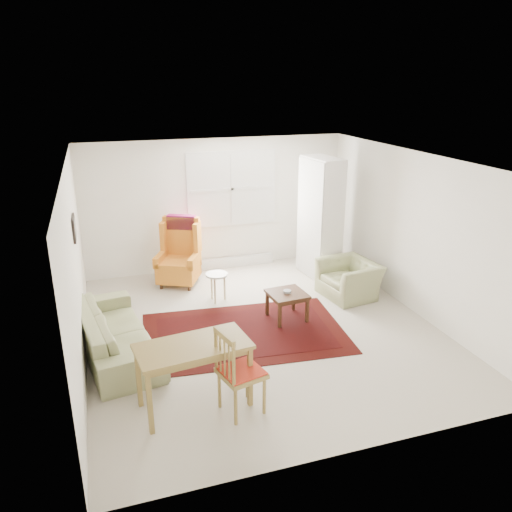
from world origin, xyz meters
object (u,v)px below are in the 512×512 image
object	(u,v)px
sofa	(114,324)
cabinet	(320,218)
armchair	(349,276)
desk	(194,376)
wingback_chair	(178,253)
stool	(217,287)
coffee_table	(287,306)
desk_chair	(241,371)

from	to	relation	value
sofa	cabinet	size ratio (longest dim) A/B	0.97
armchair	desk	size ratio (longest dim) A/B	0.76
wingback_chair	stool	xyz separation A→B (m)	(0.49, -0.90, -0.36)
armchair	coffee_table	world-z (taller)	armchair
armchair	coffee_table	distance (m)	1.43
armchair	stool	distance (m)	2.25
coffee_table	desk_chair	xyz separation A→B (m)	(-1.30, -1.95, 0.29)
stool	cabinet	bearing A→B (deg)	15.06
wingback_chair	coffee_table	world-z (taller)	wingback_chair
armchair	cabinet	size ratio (longest dim) A/B	0.42
coffee_table	sofa	bearing A→B (deg)	-175.22
wingback_chair	desk_chair	bearing A→B (deg)	-63.24
sofa	armchair	distance (m)	3.96
wingback_chair	cabinet	bearing A→B (deg)	18.69
coffee_table	stool	size ratio (longest dim) A/B	1.11
stool	armchair	bearing A→B (deg)	-12.63
wingback_chair	desk_chair	xyz separation A→B (m)	(0.05, -3.85, -0.09)
wingback_chair	stool	world-z (taller)	wingback_chair
wingback_chair	stool	bearing A→B (deg)	-35.62
sofa	stool	xyz separation A→B (m)	(1.70, 1.21, -0.19)
cabinet	desk	distance (m)	4.51
cabinet	desk	size ratio (longest dim) A/B	1.79
sofa	coffee_table	distance (m)	2.58
sofa	desk_chair	xyz separation A→B (m)	(1.26, -1.73, 0.08)
sofa	wingback_chair	world-z (taller)	wingback_chair
stool	cabinet	world-z (taller)	cabinet
cabinet	desk_chair	size ratio (longest dim) A/B	2.15
armchair	wingback_chair	distance (m)	3.03
sofa	wingback_chair	xyz separation A→B (m)	(1.21, 2.11, 0.17)
armchair	desk_chair	bearing A→B (deg)	-55.26
sofa	armchair	xyz separation A→B (m)	(3.89, 0.72, -0.07)
desk	desk_chair	world-z (taller)	desk_chair
desk	cabinet	bearing A→B (deg)	47.17
armchair	stool	bearing A→B (deg)	-110.93
sofa	cabinet	xyz separation A→B (m)	(3.81, 1.78, 0.68)
sofa	stool	size ratio (longest dim) A/B	4.35
cabinet	desk_chair	world-z (taller)	cabinet
stool	cabinet	distance (m)	2.35
desk	desk_chair	bearing A→B (deg)	-27.33
coffee_table	cabinet	xyz separation A→B (m)	(1.25, 1.57, 0.88)
sofa	cabinet	distance (m)	4.26
wingback_chair	desk_chair	world-z (taller)	wingback_chair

